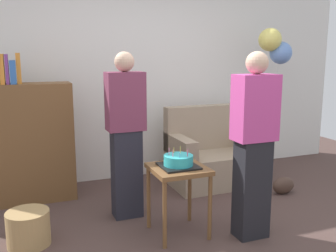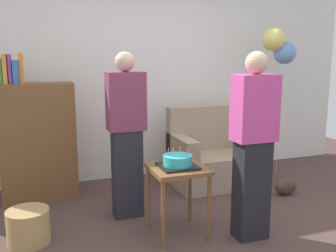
# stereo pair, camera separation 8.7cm
# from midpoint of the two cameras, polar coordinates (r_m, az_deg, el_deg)

# --- Properties ---
(ground_plane) EXTENTS (8.00, 8.00, 0.00)m
(ground_plane) POSITION_cam_midpoint_polar(r_m,az_deg,el_deg) (3.50, 6.38, -16.66)
(ground_plane) COLOR #4C3833
(wall_back) EXTENTS (6.00, 0.10, 2.70)m
(wall_back) POSITION_cam_midpoint_polar(r_m,az_deg,el_deg) (5.01, -4.36, 7.79)
(wall_back) COLOR silver
(wall_back) RESTS_ON ground_plane
(couch) EXTENTS (1.10, 0.70, 0.96)m
(couch) POSITION_cam_midpoint_polar(r_m,az_deg,el_deg) (4.81, 6.18, -4.56)
(couch) COLOR gray
(couch) RESTS_ON ground_plane
(bookshelf) EXTENTS (0.80, 0.36, 1.62)m
(bookshelf) POSITION_cam_midpoint_polar(r_m,az_deg,el_deg) (4.42, -19.90, -2.04)
(bookshelf) COLOR brown
(bookshelf) RESTS_ON ground_plane
(side_table) EXTENTS (0.48, 0.48, 0.63)m
(side_table) POSITION_cam_midpoint_polar(r_m,az_deg,el_deg) (3.40, 0.81, -7.72)
(side_table) COLOR brown
(side_table) RESTS_ON ground_plane
(birthday_cake) EXTENTS (0.32, 0.32, 0.17)m
(birthday_cake) POSITION_cam_midpoint_polar(r_m,az_deg,el_deg) (3.35, 0.82, -5.32)
(birthday_cake) COLOR black
(birthday_cake) RESTS_ON side_table
(person_blowing_candles) EXTENTS (0.36, 0.22, 1.63)m
(person_blowing_candles) POSITION_cam_midpoint_polar(r_m,az_deg,el_deg) (3.72, -7.00, -1.33)
(person_blowing_candles) COLOR #23232D
(person_blowing_candles) RESTS_ON ground_plane
(person_holding_cake) EXTENTS (0.36, 0.22, 1.63)m
(person_holding_cake) POSITION_cam_midpoint_polar(r_m,az_deg,el_deg) (3.34, 11.98, -2.88)
(person_holding_cake) COLOR black
(person_holding_cake) RESTS_ON ground_plane
(wicker_basket) EXTENTS (0.36, 0.36, 0.30)m
(wicker_basket) POSITION_cam_midpoint_polar(r_m,az_deg,el_deg) (3.56, -20.90, -14.13)
(wicker_basket) COLOR #A88451
(wicker_basket) RESTS_ON ground_plane
(handbag) EXTENTS (0.28, 0.14, 0.20)m
(handbag) POSITION_cam_midpoint_polar(r_m,az_deg,el_deg) (4.66, 16.40, -8.54)
(handbag) COLOR #473328
(handbag) RESTS_ON ground_plane
(balloon_bunch) EXTENTS (0.46, 0.30, 1.93)m
(balloon_bunch) POSITION_cam_midpoint_polar(r_m,az_deg,el_deg) (5.16, 15.32, 11.47)
(balloon_bunch) COLOR silver
(balloon_bunch) RESTS_ON ground_plane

